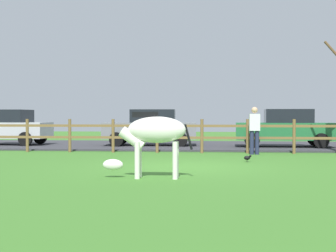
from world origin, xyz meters
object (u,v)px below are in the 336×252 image
object	(u,v)px
zebra	(153,135)
parked_car_green	(285,128)
parked_car_grey	(151,127)
visitor_near_fence	(254,128)
crow_on_grass	(247,158)
parked_car_silver	(5,127)

from	to	relation	value
zebra	parked_car_green	bearing A→B (deg)	69.14
parked_car_grey	visitor_near_fence	size ratio (longest dim) A/B	2.50
crow_on_grass	parked_car_green	size ratio (longest dim) A/B	0.05
crow_on_grass	parked_car_silver	bearing A→B (deg)	145.60
parked_car_grey	parked_car_silver	world-z (taller)	same
crow_on_grass	visitor_near_fence	xyz separation A→B (m)	(0.39, 2.97, 0.78)
zebra	parked_car_silver	world-z (taller)	parked_car_silver
zebra	visitor_near_fence	distance (m)	7.51
zebra	parked_car_green	xyz separation A→B (m)	(4.12, 10.81, -0.08)
visitor_near_fence	zebra	bearing A→B (deg)	-110.26
crow_on_grass	parked_car_grey	world-z (taller)	parked_car_grey
parked_car_green	parked_car_silver	world-z (taller)	same
crow_on_grass	parked_car_silver	xyz separation A→B (m)	(-10.35, 7.09, 0.72)
visitor_near_fence	parked_car_grey	bearing A→B (deg)	134.77
zebra	parked_car_green	distance (m)	11.57
crow_on_grass	parked_car_grey	distance (m)	8.15
zebra	parked_car_silver	size ratio (longest dim) A/B	0.48
parked_car_green	visitor_near_fence	xyz separation A→B (m)	(-1.52, -3.77, 0.06)
crow_on_grass	parked_car_silver	distance (m)	12.56
parked_car_green	parked_car_silver	distance (m)	12.27
parked_car_green	parked_car_silver	bearing A→B (deg)	178.37
zebra	visitor_near_fence	world-z (taller)	visitor_near_fence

